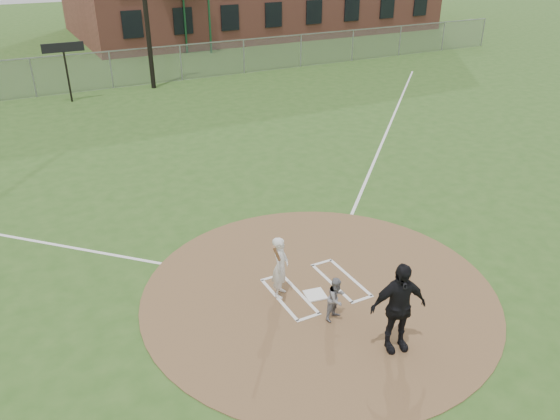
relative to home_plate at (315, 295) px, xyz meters
name	(u,v)px	position (x,y,z in m)	size (l,w,h in m)	color
ground	(319,292)	(0.16, 0.10, -0.04)	(140.00, 140.00, 0.00)	#2F531C
dirt_circle	(319,292)	(0.16, 0.10, -0.03)	(8.40, 8.40, 0.02)	brown
home_plate	(315,295)	(0.00, 0.00, 0.00)	(0.47, 0.47, 0.03)	white
foul_line_first	(388,130)	(9.16, 9.10, -0.03)	(0.10, 24.00, 0.01)	white
catcher	(336,299)	(-0.04, -0.93, 0.50)	(0.50, 0.39, 1.03)	gray
umpire	(398,307)	(0.51, -2.30, 0.98)	(1.17, 0.49, 2.00)	black
batters_boxes	(316,288)	(0.16, 0.25, -0.01)	(2.08, 1.88, 0.01)	white
batter_at_plate	(280,267)	(-0.71, 0.41, 0.76)	(0.84, 0.98, 1.78)	silver
outfield_fence	(111,70)	(0.16, 22.10, 0.98)	(56.08, 0.08, 2.03)	slate
scoreboard_sign	(64,54)	(-2.34, 20.30, 2.35)	(2.00, 0.10, 2.93)	black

